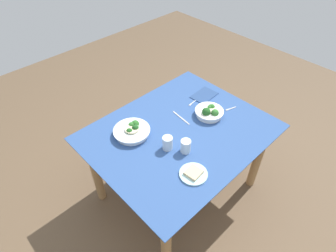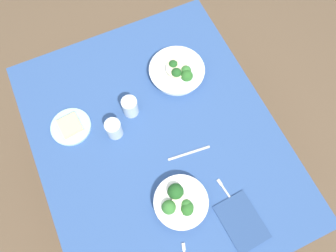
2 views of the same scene
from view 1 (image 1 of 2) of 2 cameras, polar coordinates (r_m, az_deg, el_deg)
ground_plane at (r=2.59m, az=1.96°, el=-12.67°), size 6.00×6.00×0.00m
dining_table at (r=2.11m, az=2.34°, el=-3.25°), size 1.28×1.04×0.72m
broccoli_bowl_far at (r=2.17m, az=8.38°, el=2.81°), size 0.22×0.22×0.09m
broccoli_bowl_near at (r=2.02m, az=-7.27°, el=-1.00°), size 0.26×0.26×0.08m
bread_side_plate at (r=1.78m, az=5.17°, el=-9.55°), size 0.18×0.18×0.03m
water_glass_center at (r=1.88m, az=3.59°, el=-4.08°), size 0.07×0.07×0.10m
water_glass_side at (r=1.89m, az=-0.09°, el=-3.46°), size 0.07×0.07×0.10m
fork_by_far_bowl at (r=2.28m, az=12.51°, el=3.42°), size 0.09×0.04×0.00m
fork_by_near_bowl at (r=2.30m, az=5.00°, el=4.69°), size 0.10×0.02×0.00m
table_knife_left at (r=2.15m, az=2.68°, el=1.66°), size 0.03×0.19×0.00m
napkin_folded_upper at (r=2.39m, az=7.33°, el=6.18°), size 0.22×0.16×0.01m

